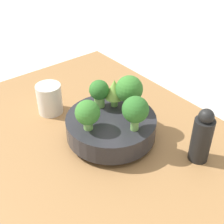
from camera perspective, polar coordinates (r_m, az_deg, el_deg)
ground_plane at (r=0.86m, az=-1.49°, el=-7.95°), size 6.00×6.00×0.00m
table at (r=0.84m, az=-1.52°, el=-6.72°), size 0.94×0.65×0.05m
bowl at (r=0.81m, az=-0.00°, el=-2.79°), size 0.23×0.23×0.07m
broccoli_floret_back at (r=0.73m, az=-4.32°, el=-0.35°), size 0.06×0.06×0.08m
romanesco_piece_near at (r=0.81m, az=0.43°, el=4.14°), size 0.05×0.05×0.08m
broccoli_floret_left at (r=0.72m, az=4.30°, el=0.32°), size 0.06×0.06×0.09m
broccoli_floret_right at (r=0.81m, az=-2.37°, el=3.77°), size 0.05×0.05×0.08m
broccoli_floret_front at (r=0.80m, az=3.15°, el=4.02°), size 0.07×0.07×0.09m
cup at (r=0.92m, az=-11.36°, el=2.38°), size 0.07×0.07×0.09m
pepper_mill at (r=0.76m, az=16.12°, el=-4.35°), size 0.05×0.05×0.15m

